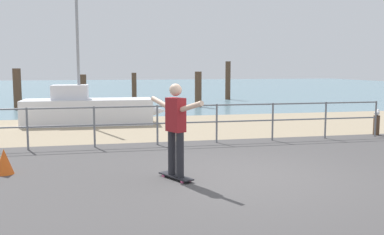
# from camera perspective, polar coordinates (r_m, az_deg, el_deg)

# --- Properties ---
(ground_plane) EXTENTS (24.00, 10.00, 0.04)m
(ground_plane) POSITION_cam_1_polar(r_m,az_deg,el_deg) (7.26, 10.73, -9.66)
(ground_plane) COLOR #474444
(ground_plane) RESTS_ON ground
(beach_strip) EXTENTS (24.00, 6.00, 0.04)m
(beach_strip) POSITION_cam_1_polar(r_m,az_deg,el_deg) (14.80, -1.45, -1.19)
(beach_strip) COLOR tan
(beach_strip) RESTS_ON ground
(sea_surface) EXTENTS (72.00, 50.00, 0.04)m
(sea_surface) POSITION_cam_1_polar(r_m,az_deg,el_deg) (42.54, -8.61, 3.89)
(sea_surface) COLOR slate
(sea_surface) RESTS_ON ground
(railing_fence) EXTENTS (12.70, 0.05, 1.05)m
(railing_fence) POSITION_cam_1_polar(r_m,az_deg,el_deg) (11.18, -4.57, -0.17)
(railing_fence) COLOR slate
(railing_fence) RESTS_ON ground
(sailboat) EXTENTS (4.99, 1.56, 5.01)m
(sailboat) POSITION_cam_1_polar(r_m,az_deg,el_deg) (15.60, -12.84, 0.98)
(sailboat) COLOR silver
(sailboat) RESTS_ON ground
(skateboard) EXTENTS (0.54, 0.80, 0.08)m
(skateboard) POSITION_cam_1_polar(r_m,az_deg,el_deg) (7.88, -2.12, -7.73)
(skateboard) COLOR black
(skateboard) RESTS_ON ground
(skateboarder) EXTENTS (0.73, 1.33, 1.65)m
(skateboarder) POSITION_cam_1_polar(r_m,az_deg,el_deg) (7.70, -2.15, -0.87)
(skateboarder) COLOR #26262B
(skateboarder) RESTS_ON skateboard
(bollard_short) EXTENTS (0.18, 0.18, 0.60)m
(bollard_short) POSITION_cam_1_polar(r_m,az_deg,el_deg) (13.93, 23.01, -0.98)
(bollard_short) COLOR #513826
(bollard_short) RESTS_ON ground
(seagull) EXTENTS (0.38, 0.38, 0.18)m
(seagull) POSITION_cam_1_polar(r_m,az_deg,el_deg) (13.90, 23.10, 0.56)
(seagull) COLOR white
(seagull) RESTS_ON bollard_short
(groyne_post_0) EXTENTS (0.37, 0.37, 1.94)m
(groyne_post_0) POSITION_cam_1_polar(r_m,az_deg,el_deg) (21.94, -21.93, 3.45)
(groyne_post_0) COLOR #513826
(groyne_post_0) RESTS_ON ground
(groyne_post_1) EXTENTS (0.40, 0.40, 1.59)m
(groyne_post_1) POSITION_cam_1_polar(r_m,az_deg,el_deg) (25.26, -14.11, 3.69)
(groyne_post_1) COLOR #513826
(groyne_post_1) RESTS_ON ground
(groyne_post_2) EXTENTS (0.28, 0.28, 1.68)m
(groyne_post_2) POSITION_cam_1_polar(r_m,az_deg,el_deg) (25.32, -7.59, 3.94)
(groyne_post_2) COLOR #513826
(groyne_post_2) RESTS_ON ground
(groyne_post_3) EXTENTS (0.34, 0.34, 1.78)m
(groyne_post_3) POSITION_cam_1_polar(r_m,az_deg,el_deg) (21.86, 0.82, 3.71)
(groyne_post_3) COLOR #513826
(groyne_post_3) RESTS_ON ground
(groyne_post_4) EXTENTS (0.32, 0.32, 2.35)m
(groyne_post_4) POSITION_cam_1_polar(r_m,az_deg,el_deg) (26.75, 4.73, 4.84)
(groyne_post_4) COLOR #513826
(groyne_post_4) RESTS_ON ground
(traffic_cone) EXTENTS (0.36, 0.36, 0.50)m
(traffic_cone) POSITION_cam_1_polar(r_m,az_deg,el_deg) (8.91, -23.40, -5.39)
(traffic_cone) COLOR #E55919
(traffic_cone) RESTS_ON ground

